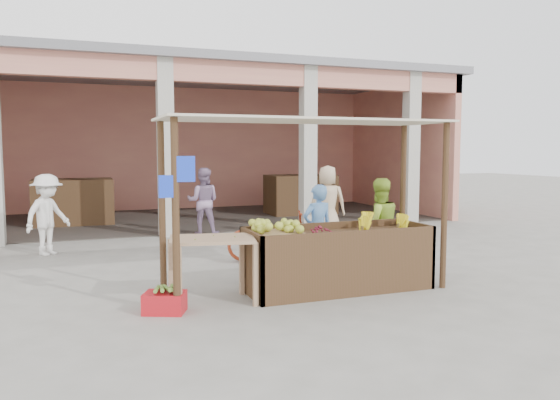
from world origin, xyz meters
name	(u,v)px	position (x,y,z in m)	size (l,w,h in m)	color
ground	(305,292)	(0.00, 0.00, 0.00)	(60.00, 60.00, 0.00)	slate
market_building	(184,124)	(0.05, 8.93, 2.70)	(14.40, 6.40, 4.20)	tan
fruit_stall	(338,261)	(0.50, 0.00, 0.40)	(2.60, 0.95, 0.80)	#462B1C
stall_awning	(303,149)	(-0.01, 0.06, 1.98)	(4.09, 1.35, 2.39)	#462B1C
banana_heap	(380,224)	(1.18, 0.01, 0.89)	(1.04, 0.57, 0.19)	yellow
melon_tray	(275,230)	(-0.43, 0.06, 0.89)	(0.72, 0.63, 0.20)	#97754E
berry_heap	(319,230)	(0.19, -0.05, 0.86)	(0.41, 0.33, 0.13)	maroon
side_table	(212,249)	(-1.33, -0.09, 0.72)	(1.18, 0.90, 0.86)	#A38262
papaya_pile	(212,230)	(-1.33, -0.09, 0.95)	(0.65, 0.37, 0.19)	#5E9731
red_crate	(165,303)	(-1.97, -0.26, 0.13)	(0.48, 0.35, 0.25)	red
plantain_bundle	(164,289)	(-1.97, -0.26, 0.29)	(0.40, 0.28, 0.08)	olive
produce_sacks	(326,216)	(2.82, 5.28, 0.33)	(1.09, 0.81, 0.66)	maroon
vendor_blue	(318,227)	(0.62, 0.94, 0.76)	(0.57, 0.42, 1.53)	#5689C9
vendor_green	(379,223)	(1.62, 0.78, 0.80)	(0.77, 0.45, 1.60)	#ACD33D
motorcycle	(275,235)	(0.34, 2.14, 0.46)	(1.76, 0.61, 0.92)	#963319
shopper_a	(47,211)	(-3.44, 4.20, 0.82)	(1.05, 0.53, 1.64)	white
shopper_c	(328,198)	(2.26, 4.00, 0.90)	(0.87, 0.56, 1.80)	tan
shopper_f	(203,198)	(-0.16, 5.65, 0.85)	(0.83, 0.48, 1.70)	gray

